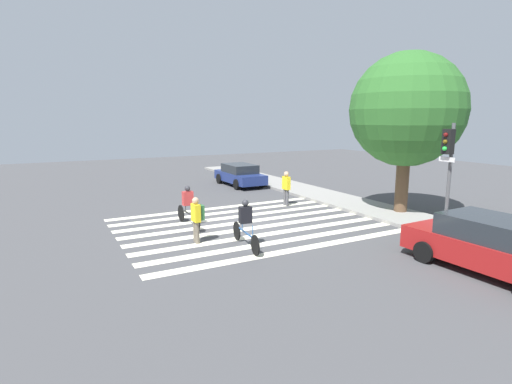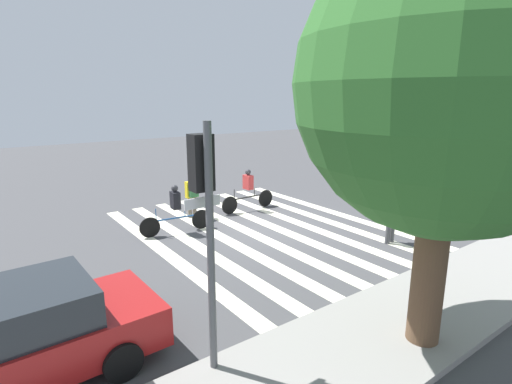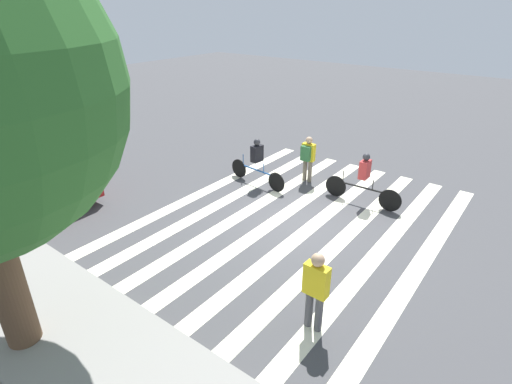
{
  "view_description": "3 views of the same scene",
  "coord_description": "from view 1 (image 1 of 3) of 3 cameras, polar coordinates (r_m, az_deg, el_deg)",
  "views": [
    {
      "loc": [
        13.77,
        -7.02,
        4.19
      ],
      "look_at": [
        0.82,
        -0.1,
        1.49
      ],
      "focal_mm": 28.0,
      "sensor_mm": 36.0,
      "label": 1
    },
    {
      "loc": [
        7.67,
        10.18,
        4.39
      ],
      "look_at": [
        -0.28,
        -0.69,
        1.12
      ],
      "focal_mm": 28.0,
      "sensor_mm": 36.0,
      "label": 2
    },
    {
      "loc": [
        -5.05,
        8.57,
        5.65
      ],
      "look_at": [
        0.96,
        0.65,
        0.89
      ],
      "focal_mm": 28.0,
      "sensor_mm": 36.0,
      "label": 3
    }
  ],
  "objects": [
    {
      "name": "ground_plane",
      "position": [
        16.01,
        -1.07,
        -4.74
      ],
      "size": [
        60.0,
        60.0,
        0.0
      ],
      "primitive_type": "plane",
      "color": "#444447"
    },
    {
      "name": "sidewalk_curb",
      "position": [
        19.56,
        15.47,
        -2.11
      ],
      "size": [
        36.0,
        2.5,
        0.14
      ],
      "color": "gray",
      "rests_on": "ground_plane"
    },
    {
      "name": "crosswalk_stripes",
      "position": [
        16.01,
        -1.07,
        -4.73
      ],
      "size": [
        7.32,
        10.0,
        0.01
      ],
      "color": "#F2EDCC",
      "rests_on": "ground_plane"
    },
    {
      "name": "traffic_light",
      "position": [
        15.09,
        25.77,
        4.26
      ],
      "size": [
        0.6,
        0.5,
        4.05
      ],
      "color": "#515456",
      "rests_on": "ground_plane"
    },
    {
      "name": "street_tree",
      "position": [
        18.48,
        20.76,
        10.87
      ],
      "size": [
        4.85,
        4.85,
        6.99
      ],
      "color": "brown",
      "rests_on": "ground_plane"
    },
    {
      "name": "pedestrian_adult_yellow_jacket",
      "position": [
        19.47,
        4.34,
        0.81
      ],
      "size": [
        0.47,
        0.25,
        1.68
      ],
      "rotation": [
        0.0,
        0.0,
        3.12
      ],
      "color": "#4C4C51",
      "rests_on": "ground_plane"
    },
    {
      "name": "pedestrian_adult_tall_backpack",
      "position": [
        13.7,
        -8.43,
        -3.44
      ],
      "size": [
        0.45,
        0.38,
        1.59
      ],
      "rotation": [
        0.0,
        0.0,
        3.17
      ],
      "color": "#6B6051",
      "rests_on": "ground_plane"
    },
    {
      "name": "cyclist_far_lane",
      "position": [
        13.08,
        -1.53,
        -4.3
      ],
      "size": [
        2.39,
        0.42,
        1.61
      ],
      "rotation": [
        0.0,
        0.0,
        -0.11
      ],
      "color": "black",
      "rests_on": "ground_plane"
    },
    {
      "name": "cyclist_near_curb",
      "position": [
        15.87,
        -9.7,
        -1.8
      ],
      "size": [
        2.43,
        0.41,
        1.63
      ],
      "rotation": [
        0.0,
        0.0,
        0.03
      ],
      "color": "black",
      "rests_on": "ground_plane"
    },
    {
      "name": "car_parked_dark_suv",
      "position": [
        25.35,
        -2.33,
        2.51
      ],
      "size": [
        4.27,
        1.91,
        1.36
      ],
      "rotation": [
        0.0,
        0.0,
        0.0
      ],
      "color": "navy",
      "rests_on": "ground_plane"
    },
    {
      "name": "car_parked_silver_sedan",
      "position": [
        12.77,
        30.76,
        -6.54
      ],
      "size": [
        4.68,
        2.17,
        1.55
      ],
      "rotation": [
        0.0,
        0.0,
        0.03
      ],
      "color": "maroon",
      "rests_on": "ground_plane"
    }
  ]
}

